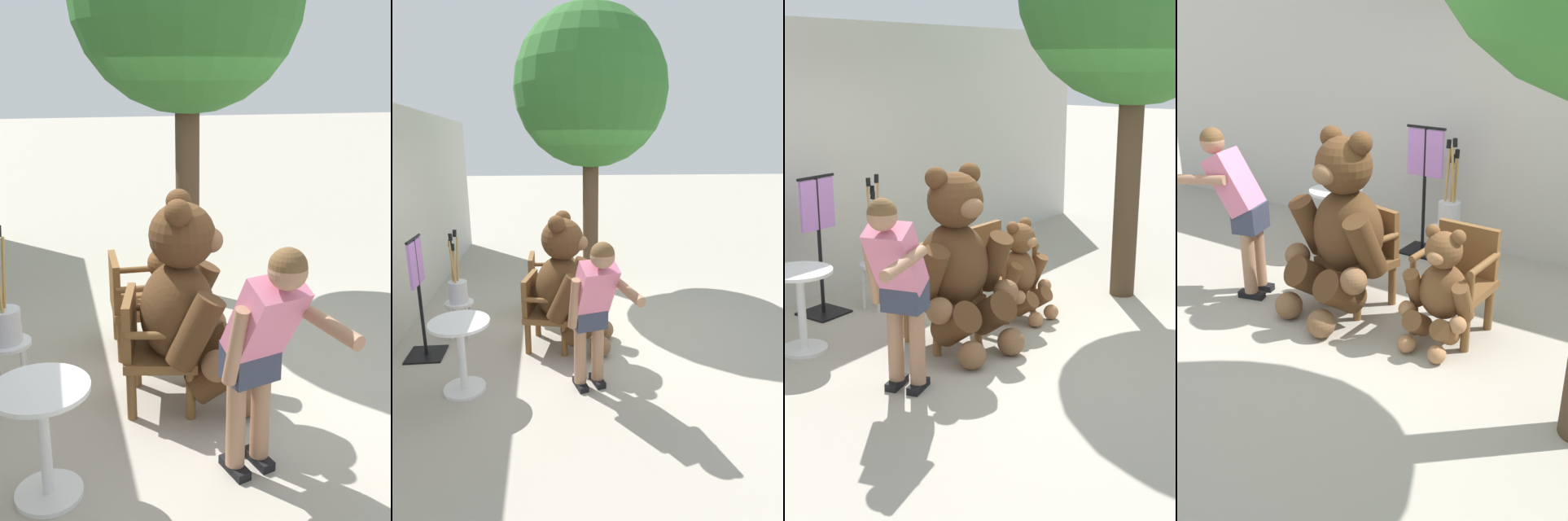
{
  "view_description": "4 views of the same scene",
  "coord_description": "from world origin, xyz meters",
  "views": [
    {
      "loc": [
        -4.26,
        1.19,
        2.36
      ],
      "look_at": [
        0.26,
        0.05,
        0.85
      ],
      "focal_mm": 40.0,
      "sensor_mm": 36.0,
      "label": 1
    },
    {
      "loc": [
        -4.88,
        0.5,
        2.27
      ],
      "look_at": [
        0.29,
        -0.03,
        0.82
      ],
      "focal_mm": 28.0,
      "sensor_mm": 36.0,
      "label": 2
    },
    {
      "loc": [
        -5.15,
        -3.26,
        2.42
      ],
      "look_at": [
        0.04,
        0.44,
        0.64
      ],
      "focal_mm": 50.0,
      "sensor_mm": 36.0,
      "label": 3
    },
    {
      "loc": [
        2.22,
        -3.35,
        2.4
      ],
      "look_at": [
        0.09,
        -0.11,
        0.75
      ],
      "focal_mm": 40.0,
      "sensor_mm": 36.0,
      "label": 4
    }
  ],
  "objects": [
    {
      "name": "ground_plane",
      "position": [
        0.0,
        0.0,
        0.0
      ],
      "size": [
        60.0,
        60.0,
        0.0
      ],
      "primitive_type": "plane",
      "color": "#A8A091"
    },
    {
      "name": "wooden_chair_left",
      "position": [
        -0.45,
        0.55,
        0.46
      ],
      "size": [
        0.66,
        0.63,
        0.86
      ],
      "color": "brown",
      "rests_on": "ground"
    },
    {
      "name": "wooden_chair_right",
      "position": [
        0.47,
        0.55,
        0.46
      ],
      "size": [
        0.58,
        0.54,
        0.86
      ],
      "color": "brown",
      "rests_on": "ground"
    },
    {
      "name": "teddy_bear_large",
      "position": [
        -0.49,
        0.28,
        0.78
      ],
      "size": [
        0.99,
        0.99,
        1.58
      ],
      "color": "#4C3019",
      "rests_on": "ground"
    },
    {
      "name": "teddy_bear_small",
      "position": [
        0.46,
        0.26,
        0.47
      ],
      "size": [
        0.58,
        0.55,
        0.96
      ],
      "color": "brown",
      "rests_on": "ground"
    },
    {
      "name": "person_visitor",
      "position": [
        -1.47,
        0.09,
        0.91
      ],
      "size": [
        0.75,
        0.61,
        1.52
      ],
      "color": "black",
      "rests_on": "ground"
    },
    {
      "name": "white_stool",
      "position": [
        -0.12,
        1.59,
        0.36
      ],
      "size": [
        0.34,
        0.34,
        0.46
      ],
      "color": "silver",
      "rests_on": "ground"
    },
    {
      "name": "brush_bucket",
      "position": [
        -0.12,
        1.59,
        0.65
      ],
      "size": [
        0.22,
        0.22,
        0.89
      ],
      "color": "silver",
      "rests_on": "white_stool"
    },
    {
      "name": "round_side_table",
      "position": [
        -1.32,
        1.33,
        0.45
      ],
      "size": [
        0.56,
        0.56,
        0.72
      ],
      "color": "white",
      "rests_on": "ground"
    }
  ]
}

